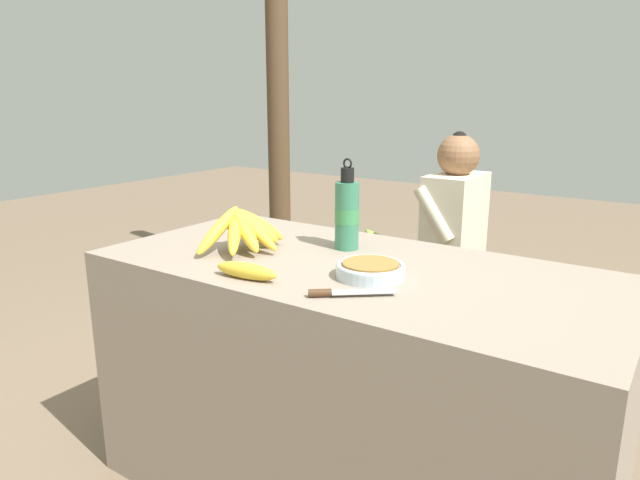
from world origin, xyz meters
name	(u,v)px	position (x,y,z in m)	size (l,w,h in m)	color
market_counter	(350,385)	(0.00, 0.00, 0.38)	(1.49, 0.71, 0.76)	gray
banana_bunch_ripe	(246,228)	(-0.35, -0.05, 0.83)	(0.20, 0.35, 0.15)	#4C381E
serving_bowl	(370,269)	(0.10, -0.07, 0.78)	(0.18, 0.18, 0.04)	silver
water_bottle	(347,214)	(-0.10, 0.14, 0.87)	(0.08, 0.08, 0.28)	#337556
loose_banana_front	(247,271)	(-0.16, -0.27, 0.78)	(0.19, 0.06, 0.04)	gold
knife	(339,292)	(0.11, -0.24, 0.77)	(0.18, 0.15, 0.02)	#BCBCC1
wooden_bench	(433,280)	(-0.23, 1.15, 0.35)	(1.36, 0.32, 0.43)	#4C3823
seated_vendor	(444,229)	(-0.18, 1.12, 0.62)	(0.40, 0.39, 1.07)	#232328
banana_bunch_green	(373,241)	(-0.57, 1.15, 0.50)	(0.18, 0.27, 0.14)	#4C381E
support_post_near	(278,92)	(-1.50, 1.56, 1.24)	(0.14, 0.14, 2.48)	#4C3823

